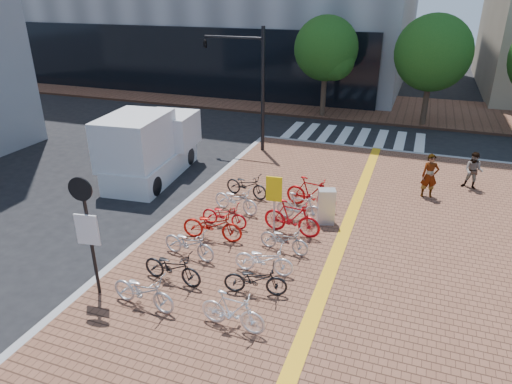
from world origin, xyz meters
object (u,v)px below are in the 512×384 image
at_px(bike_10, 284,239).
at_px(bike_4, 224,215).
at_px(bike_2, 189,243).
at_px(bike_12, 299,207).
at_px(bike_7, 233,311).
at_px(traffic_light_pole, 236,66).
at_px(bike_1, 172,267).
at_px(pedestrian_a, 430,176).
at_px(bike_0, 143,291).
at_px(pedestrian_b, 473,171).
at_px(bike_5, 236,200).
at_px(bike_3, 212,225).
at_px(notice_sign, 87,223).
at_px(bike_6, 247,185).
at_px(utility_box, 326,206).
at_px(bike_13, 311,193).
at_px(yellow_sign, 274,194).
at_px(bike_8, 255,279).
at_px(box_truck, 150,147).
at_px(bike_11, 292,218).
at_px(bike_9, 264,259).

bearing_deg(bike_10, bike_4, 78.01).
distance_m(bike_2, bike_12, 4.18).
distance_m(bike_7, bike_12, 5.84).
relative_size(bike_2, traffic_light_pole, 0.30).
relative_size(bike_1, pedestrian_a, 1.04).
distance_m(bike_0, pedestrian_b, 13.59).
bearing_deg(bike_5, bike_3, -167.49).
xyz_separation_m(pedestrian_b, notice_sign, (-9.58, -10.83, 1.33)).
bearing_deg(bike_3, notice_sign, 150.09).
xyz_separation_m(bike_1, traffic_light_pole, (-2.74, 11.34, 3.54)).
bearing_deg(bike_3, bike_6, -2.63).
bearing_deg(bike_7, bike_12, 3.22).
bearing_deg(utility_box, bike_13, 127.10).
bearing_deg(bike_2, bike_6, 7.86).
relative_size(bike_12, pedestrian_b, 1.11).
height_order(yellow_sign, traffic_light_pole, traffic_light_pole).
bearing_deg(bike_8, bike_7, 167.15).
relative_size(utility_box, traffic_light_pole, 0.21).
bearing_deg(notice_sign, bike_7, -0.54).
distance_m(bike_5, bike_10, 3.12).
bearing_deg(utility_box, notice_sign, -128.68).
relative_size(bike_1, bike_5, 0.99).
distance_m(bike_7, yellow_sign, 4.92).
distance_m(bike_10, box_truck, 8.29).
xyz_separation_m(bike_11, bike_13, (0.12, 2.14, -0.00)).
relative_size(bike_1, bike_9, 1.05).
distance_m(bike_8, utility_box, 4.61).
bearing_deg(bike_11, bike_10, -169.53).
xyz_separation_m(bike_6, notice_sign, (-1.45, -7.03, 1.62)).
relative_size(bike_10, notice_sign, 0.48).
xyz_separation_m(bike_8, bike_13, (0.12, 5.52, 0.14)).
bearing_deg(bike_9, bike_7, 177.68).
bearing_deg(bike_8, bike_9, -5.43).
bearing_deg(bike_5, bike_9, -135.34).
height_order(notice_sign, box_truck, notice_sign).
distance_m(bike_1, bike_13, 6.28).
bearing_deg(bike_11, bike_12, 6.96).
xyz_separation_m(bike_0, box_truck, (-4.64, 7.82, 0.74)).
bearing_deg(bike_0, bike_6, 4.74).
xyz_separation_m(bike_7, bike_10, (0.13, 3.71, -0.08)).
relative_size(pedestrian_b, notice_sign, 0.45).
distance_m(bike_5, bike_8, 4.85).
relative_size(bike_2, bike_4, 1.08).
xyz_separation_m(utility_box, notice_sign, (-4.75, -5.93, 1.47)).
relative_size(bike_4, pedestrian_a, 0.96).
xyz_separation_m(bike_6, utility_box, (3.30, -1.10, 0.15)).
bearing_deg(bike_4, pedestrian_b, -49.39).
height_order(bike_3, bike_11, bike_11).
height_order(bike_0, bike_9, bike_0).
bearing_deg(bike_10, bike_1, 144.88).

